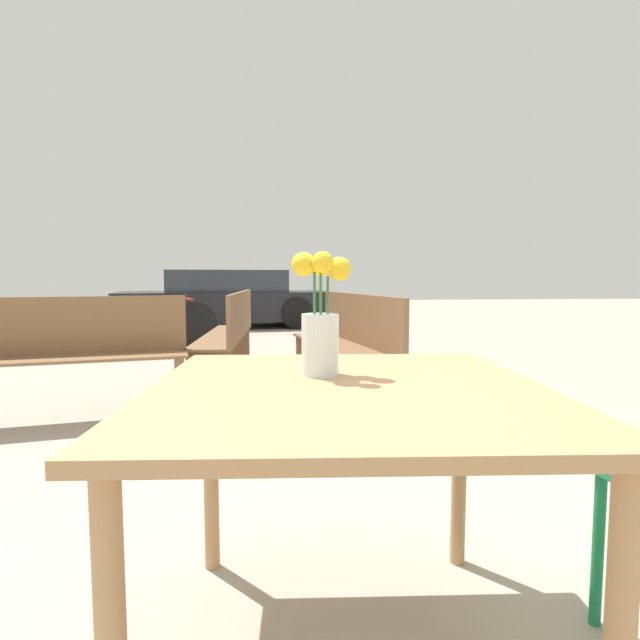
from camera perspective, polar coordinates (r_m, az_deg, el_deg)
The scene contains 7 objects.
table_front at distance 1.26m, azimuth 3.17°, elevation -11.26°, with size 1.04×1.06×0.72m.
flower_vase at distance 1.34m, azimuth 0.06°, elevation -0.49°, with size 0.16×0.15×0.33m.
bench_near at distance 4.01m, azimuth 3.28°, elevation -2.51°, with size 0.65×1.75×0.85m.
bench_middle at distance 3.87m, azimuth -29.62°, elevation -3.28°, with size 1.99×0.73×0.85m.
bench_far at distance 4.71m, azimuth -10.02°, elevation -1.37°, with size 0.45×1.93×0.85m.
bicycle at distance 6.85m, azimuth -18.22°, elevation -0.68°, with size 1.54×0.63×0.76m.
parked_car at distance 10.09m, azimuth -10.57°, elevation 2.32°, with size 4.27×2.04×1.12m.
Camera 1 is at (-0.20, -1.19, 0.98)m, focal length 28.00 mm.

